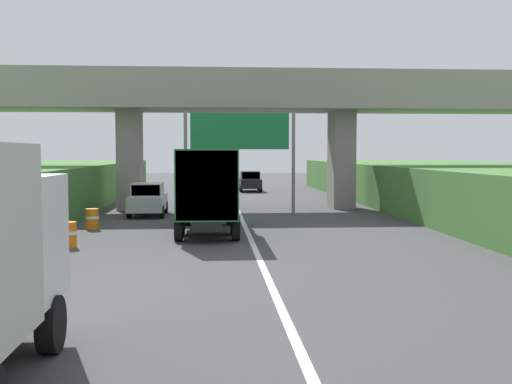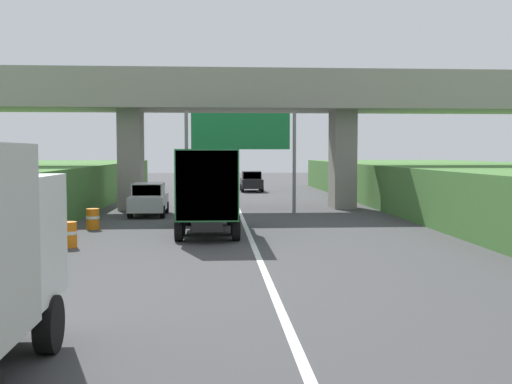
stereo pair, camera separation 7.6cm
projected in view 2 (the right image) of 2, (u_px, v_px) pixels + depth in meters
name	position (u px, v px, depth m)	size (l,w,h in m)	color
lane_centre_stripe	(244.00, 222.00, 29.70)	(0.20, 97.20, 0.01)	white
overpass_bridge	(238.00, 106.00, 36.43)	(40.00, 4.80, 7.98)	gray
overhead_highway_sign	(241.00, 138.00, 32.68)	(5.88, 0.18, 5.48)	slate
truck_green	(208.00, 186.00, 25.43)	(2.44, 7.30, 3.44)	black
car_black	(251.00, 181.00, 52.85)	(1.86, 4.10, 1.72)	black
car_silver	(149.00, 199.00, 32.49)	(1.86, 4.10, 1.72)	#B2B5B7
construction_barrel_2	(15.00, 260.00, 16.53)	(0.57, 0.57, 0.90)	orange
construction_barrel_3	(69.00, 234.00, 21.65)	(0.57, 0.57, 0.90)	orange
construction_barrel_4	(93.00, 219.00, 26.74)	(0.57, 0.57, 0.90)	orange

